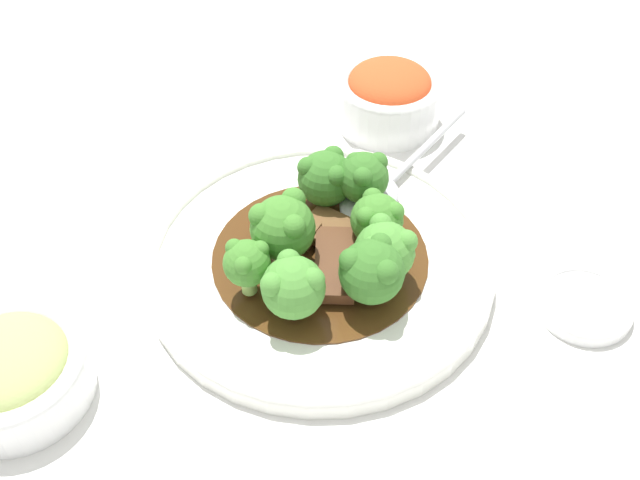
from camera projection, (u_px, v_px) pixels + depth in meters
ground_plane at (320, 269)px, 0.61m from camera, size 4.00×4.00×0.00m
main_plate at (320, 261)px, 0.60m from camera, size 0.28×0.28×0.02m
beef_strip_0 at (327, 229)px, 0.61m from camera, size 0.04×0.05×0.01m
beef_strip_1 at (287, 227)px, 0.61m from camera, size 0.03×0.05×0.01m
beef_strip_2 at (335, 264)px, 0.58m from camera, size 0.08×0.06×0.01m
broccoli_floret_0 at (283, 227)px, 0.56m from camera, size 0.05×0.05×0.06m
broccoli_floret_1 at (293, 286)px, 0.53m from camera, size 0.05×0.05×0.05m
broccoli_floret_2 at (247, 263)px, 0.54m from camera, size 0.04×0.04×0.05m
broccoli_floret_3 at (326, 177)px, 0.62m from camera, size 0.05×0.05×0.05m
broccoli_floret_4 at (386, 248)px, 0.56m from camera, size 0.05×0.05×0.05m
broccoli_floret_5 at (363, 177)px, 0.61m from camera, size 0.04×0.04×0.05m
broccoli_floret_6 at (372, 270)px, 0.54m from camera, size 0.05×0.05×0.05m
broccoli_floret_7 at (377, 218)px, 0.58m from camera, size 0.04×0.04×0.05m
serving_spoon at (378, 191)px, 0.64m from camera, size 0.19×0.06×0.01m
side_bowl_kimchi at (389, 95)px, 0.73m from camera, size 0.10×0.10×0.06m
side_bowl_appetizer at (11, 372)px, 0.51m from camera, size 0.10×0.10×0.05m
sauce_dish at (585, 304)px, 0.57m from camera, size 0.07×0.07×0.01m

